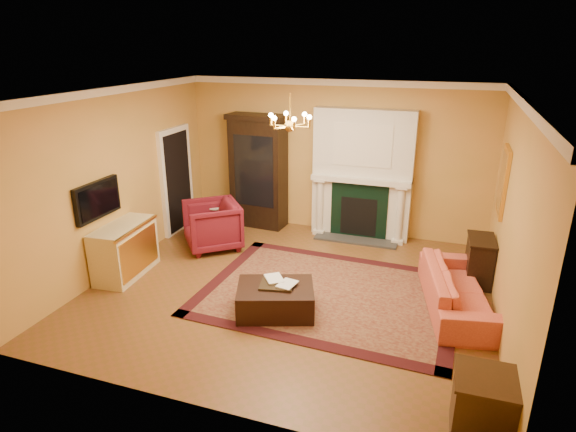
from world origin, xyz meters
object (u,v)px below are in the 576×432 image
at_px(wingback_armchair, 212,223).
at_px(commode, 125,250).
at_px(pedestal_table, 217,219).
at_px(china_cabinet, 259,174).
at_px(leather_ottoman, 275,299).
at_px(console_table, 479,262).
at_px(coral_sofa, 458,283).
at_px(end_table, 483,407).

distance_m(wingback_armchair, commode, 1.69).
xyz_separation_m(pedestal_table, commode, (-0.67, -1.97, 0.07)).
distance_m(china_cabinet, leather_ottoman, 3.67).
relative_size(console_table, leather_ottoman, 0.69).
relative_size(china_cabinet, leather_ottoman, 2.07).
distance_m(wingback_armchair, pedestal_table, 0.55).
xyz_separation_m(coral_sofa, leather_ottoman, (-2.43, -0.97, -0.19)).
relative_size(commode, leather_ottoman, 1.10).
relative_size(china_cabinet, console_table, 3.01).
xyz_separation_m(commode, leather_ottoman, (2.76, -0.34, -0.22)).
height_order(commode, console_table, commode).
height_order(coral_sofa, leather_ottoman, coral_sofa).
bearing_deg(end_table, coral_sofa, 96.09).
bearing_deg(coral_sofa, leather_ottoman, 100.22).
bearing_deg(end_table, pedestal_table, 141.66).
distance_m(commode, leather_ottoman, 2.79).
relative_size(pedestal_table, commode, 0.55).
relative_size(china_cabinet, wingback_armchair, 2.26).
bearing_deg(commode, leather_ottoman, -11.08).
bearing_deg(china_cabinet, commode, -108.76).
xyz_separation_m(pedestal_table, console_table, (4.84, -0.40, -0.01)).
xyz_separation_m(wingback_armchair, coral_sofa, (4.35, -0.83, -0.08)).
xyz_separation_m(end_table, leather_ottoman, (-2.69, 1.47, -0.10)).
xyz_separation_m(commode, end_table, (5.45, -1.81, -0.12)).
bearing_deg(pedestal_table, leather_ottoman, -47.86).
relative_size(coral_sofa, end_table, 3.23).
xyz_separation_m(coral_sofa, end_table, (0.26, -2.44, -0.08)).
relative_size(coral_sofa, console_table, 2.81).
bearing_deg(leather_ottoman, console_table, 15.39).
height_order(coral_sofa, console_table, coral_sofa).
bearing_deg(pedestal_table, china_cabinet, 59.21).
height_order(pedestal_table, leather_ottoman, pedestal_table).
height_order(commode, leather_ottoman, commode).
xyz_separation_m(commode, coral_sofa, (5.19, 0.63, -0.03)).
height_order(china_cabinet, pedestal_table, china_cabinet).
xyz_separation_m(china_cabinet, end_table, (4.24, -4.68, -0.79)).
bearing_deg(china_cabinet, pedestal_table, -116.66).
bearing_deg(commode, wingback_armchair, 55.88).
distance_m(console_table, leather_ottoman, 3.35).
bearing_deg(commode, console_table, 11.77).
xyz_separation_m(pedestal_table, coral_sofa, (4.52, -1.34, 0.03)).
xyz_separation_m(commode, console_table, (5.51, 1.57, -0.07)).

